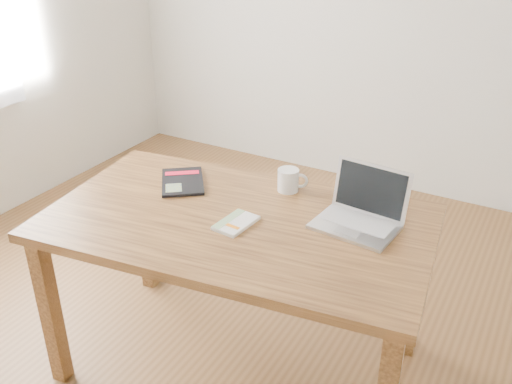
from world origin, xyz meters
The scene contains 6 objects.
room centered at (-0.07, 0.00, 1.36)m, with size 4.04×4.04×2.70m.
desk centered at (0.07, -0.07, 0.66)m, with size 1.59×1.03×0.75m.
white_guidebook centered at (0.09, -0.12, 0.76)m, with size 0.12×0.18×0.02m.
black_guidebook centered at (-0.30, 0.08, 0.76)m, with size 0.30×0.32×0.01m.
laptop centered at (0.50, 0.12, 0.80)m, with size 0.33×0.28×0.21m.
coffee_mug centered at (0.14, 0.24, 0.80)m, with size 0.13×0.09×0.10m.
Camera 1 is at (1.07, -1.71, 1.86)m, focal length 40.00 mm.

